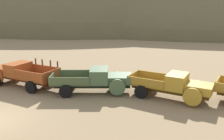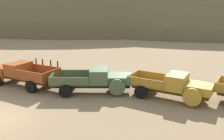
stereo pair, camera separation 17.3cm
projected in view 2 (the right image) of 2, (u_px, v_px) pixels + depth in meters
The scene contains 6 objects.
hill_far_right at pixel (72, 24), 88.21m from camera, with size 113.03×84.44×48.99m, color brown.
hill_far_left at pixel (182, 28), 71.12m from camera, with size 100.81×59.18×34.42m, color brown.
truck_oxide_orange at pixel (20, 73), 19.92m from camera, with size 6.42×3.51×2.16m.
truck_weathered_green at pixel (98, 80), 18.13m from camera, with size 6.38×3.57×1.89m.
truck_mustard at pixel (175, 86), 16.71m from camera, with size 6.04×3.39×1.89m.
bush_front_right at pixel (40, 74), 22.16m from camera, with size 1.27×1.32×1.14m.
Camera 2 is at (9.85, -10.58, 6.45)m, focal length 38.12 mm.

